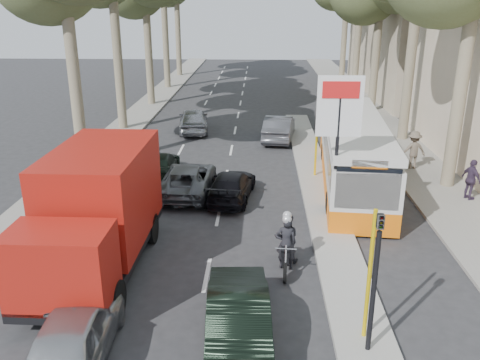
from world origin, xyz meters
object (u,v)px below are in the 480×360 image
Objects in this scene: silver_hatchback at (74,336)px; dark_hatchback at (238,310)px; red_truck at (97,210)px; city_bus at (353,151)px; motorcycle at (286,242)px.

dark_hatchback is (3.67, 1.17, -0.00)m from silver_hatchback.
silver_hatchback is at bearing 14.33° from dark_hatchback.
silver_hatchback reaches higher than dark_hatchback.
red_truck is at bearing -39.03° from dark_hatchback.
silver_hatchback is 4.54m from red_truck.
city_bus is at bearing -116.00° from dark_hatchback.
silver_hatchback is 1.92× the size of motorcycle.
silver_hatchback is 0.60× the size of red_truck.
city_bus is 8.29m from motorcycle.
motorcycle is (5.71, 0.35, -1.11)m from red_truck.
silver_hatchback is 6.85m from motorcycle.
motorcycle is at bearing -108.51° from city_bus.
silver_hatchback is 14.81m from city_bus.
red_truck reaches higher than dark_hatchback.
motorcycle reaches higher than dark_hatchback.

